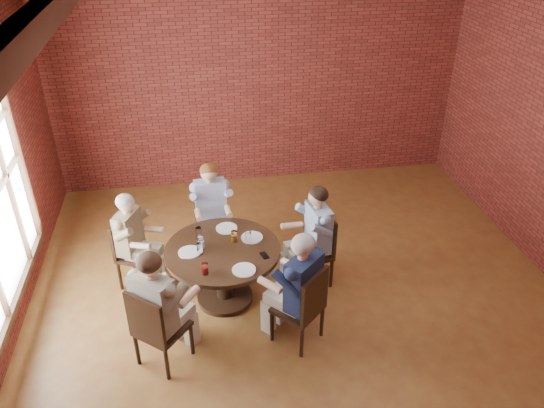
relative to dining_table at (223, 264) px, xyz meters
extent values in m
plane|color=olive|center=(0.90, -0.42, -0.53)|extent=(7.00, 7.00, 0.00)
plane|color=white|center=(0.90, -0.42, 2.87)|extent=(7.00, 7.00, 0.00)
plane|color=maroon|center=(0.90, 3.08, 1.17)|extent=(7.00, 0.00, 7.00)
cube|color=black|center=(-1.55, -0.42, 2.74)|extent=(0.22, 6.90, 0.26)
cube|color=black|center=(-2.27, -0.02, -0.02)|extent=(0.10, 2.16, 0.08)
cube|color=black|center=(-2.27, 1.02, 1.12)|extent=(0.10, 0.08, 2.20)
cylinder|color=black|center=(0.00, 0.00, -0.50)|extent=(0.67, 0.67, 0.06)
cylinder|color=black|center=(0.00, 0.00, -0.18)|extent=(0.19, 0.19, 0.64)
cylinder|color=#302011|center=(0.00, 0.00, 0.20)|extent=(1.34, 1.34, 0.05)
cube|color=black|center=(1.12, 0.17, -0.10)|extent=(0.50, 0.50, 0.04)
cube|color=black|center=(1.31, 0.20, 0.17)|extent=(0.11, 0.44, 0.50)
cylinder|color=black|center=(0.90, 0.33, -0.32)|extent=(0.04, 0.04, 0.41)
cylinder|color=black|center=(0.96, -0.04, -0.32)|extent=(0.04, 0.04, 0.41)
cylinder|color=black|center=(1.27, 0.38, -0.32)|extent=(0.04, 0.04, 0.41)
cylinder|color=black|center=(1.33, 0.01, -0.32)|extent=(0.04, 0.04, 0.41)
cube|color=black|center=(-0.06, 1.00, -0.10)|extent=(0.45, 0.45, 0.04)
cube|color=black|center=(-0.07, 1.19, 0.16)|extent=(0.43, 0.06, 0.48)
cylinder|color=black|center=(-0.23, 0.80, -0.32)|extent=(0.04, 0.04, 0.41)
cylinder|color=black|center=(0.13, 0.82, -0.32)|extent=(0.04, 0.04, 0.41)
cylinder|color=black|center=(-0.25, 1.17, -0.32)|extent=(0.04, 0.04, 0.41)
cylinder|color=black|center=(0.11, 1.19, -0.32)|extent=(0.04, 0.04, 0.41)
cube|color=black|center=(-1.03, 0.48, -0.10)|extent=(0.53, 0.53, 0.04)
cube|color=black|center=(-1.19, 0.56, 0.15)|extent=(0.21, 0.38, 0.46)
cylinder|color=black|center=(-0.95, 0.26, -0.32)|extent=(0.04, 0.04, 0.41)
cylinder|color=black|center=(-0.80, 0.57, -0.32)|extent=(0.04, 0.04, 0.41)
cylinder|color=black|center=(-1.26, 0.40, -0.32)|extent=(0.04, 0.04, 0.41)
cylinder|color=black|center=(-1.11, 0.71, -0.32)|extent=(0.04, 0.04, 0.41)
cube|color=black|center=(-0.71, -0.85, -0.10)|extent=(0.65, 0.65, 0.04)
cube|color=black|center=(-0.84, -1.01, 0.18)|extent=(0.38, 0.33, 0.53)
cylinder|color=black|center=(-0.43, -0.82, -0.32)|extent=(0.04, 0.04, 0.41)
cylinder|color=black|center=(-0.73, -0.56, -0.32)|extent=(0.04, 0.04, 0.41)
cylinder|color=black|center=(-0.68, -1.13, -0.32)|extent=(0.04, 0.04, 0.41)
cylinder|color=black|center=(-0.99, -0.87, -0.32)|extent=(0.04, 0.04, 0.41)
cube|color=black|center=(0.73, -0.78, -0.10)|extent=(0.64, 0.64, 0.04)
cube|color=black|center=(0.87, -0.93, 0.18)|extent=(0.36, 0.34, 0.52)
cylinder|color=black|center=(0.74, -0.50, -0.32)|extent=(0.04, 0.04, 0.41)
cylinder|color=black|center=(0.45, -0.77, -0.32)|extent=(0.04, 0.04, 0.41)
cylinder|color=black|center=(1.01, -0.79, -0.32)|extent=(0.04, 0.04, 0.41)
cylinder|color=black|center=(0.72, -1.06, -0.32)|extent=(0.04, 0.04, 0.41)
cylinder|color=white|center=(0.37, 0.16, 0.23)|extent=(0.26, 0.26, 0.01)
cylinder|color=white|center=(0.09, 0.41, 0.23)|extent=(0.26, 0.26, 0.01)
cylinder|color=white|center=(-0.37, -0.01, 0.23)|extent=(0.26, 0.26, 0.01)
cylinder|color=white|center=(0.20, -0.44, 0.23)|extent=(0.26, 0.26, 0.01)
cylinder|color=white|center=(0.32, 0.08, 0.29)|extent=(0.07, 0.07, 0.14)
cylinder|color=white|center=(0.15, 0.13, 0.29)|extent=(0.07, 0.07, 0.14)
cylinder|color=white|center=(-0.25, 0.27, 0.29)|extent=(0.07, 0.07, 0.14)
cylinder|color=white|center=(-0.24, 0.06, 0.29)|extent=(0.07, 0.07, 0.14)
cylinder|color=white|center=(-0.25, -0.05, 0.29)|extent=(0.07, 0.07, 0.14)
cylinder|color=white|center=(-0.22, -0.43, 0.29)|extent=(0.07, 0.07, 0.14)
cube|color=black|center=(0.46, -0.21, 0.23)|extent=(0.10, 0.14, 0.01)
camera|label=1|loc=(-0.26, -5.00, 3.80)|focal=35.00mm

